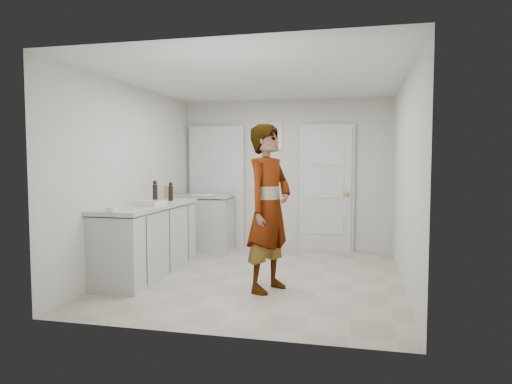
% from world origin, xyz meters
% --- Properties ---
extents(ground, '(4.00, 4.00, 0.00)m').
position_xyz_m(ground, '(0.00, 0.00, 0.00)').
color(ground, '#B0A594').
rests_on(ground, ground).
extents(room_shell, '(4.00, 4.00, 4.00)m').
position_xyz_m(room_shell, '(-0.17, 1.95, 1.02)').
color(room_shell, beige).
rests_on(room_shell, ground).
extents(main_counter, '(0.64, 1.96, 0.93)m').
position_xyz_m(main_counter, '(-1.45, -0.20, 0.43)').
color(main_counter, beige).
rests_on(main_counter, ground).
extents(side_counter, '(0.84, 0.61, 0.93)m').
position_xyz_m(side_counter, '(-1.25, 1.55, 0.43)').
color(side_counter, beige).
rests_on(side_counter, ground).
extents(person, '(0.69, 0.82, 1.90)m').
position_xyz_m(person, '(0.23, -0.56, 0.95)').
color(person, silver).
rests_on(person, ground).
extents(cake_mix_box, '(0.13, 0.07, 0.20)m').
position_xyz_m(cake_mix_box, '(-1.52, 0.63, 1.02)').
color(cake_mix_box, '#A78553').
rests_on(cake_mix_box, main_counter).
extents(spice_jar, '(0.05, 0.05, 0.08)m').
position_xyz_m(spice_jar, '(-1.38, 0.48, 0.97)').
color(spice_jar, tan).
rests_on(spice_jar, main_counter).
extents(oil_cruet_a, '(0.07, 0.07, 0.26)m').
position_xyz_m(oil_cruet_a, '(-1.35, 0.33, 1.05)').
color(oil_cruet_a, black).
rests_on(oil_cruet_a, main_counter).
extents(oil_cruet_b, '(0.07, 0.07, 0.30)m').
position_xyz_m(oil_cruet_b, '(-1.44, 0.01, 1.07)').
color(oil_cruet_b, black).
rests_on(oil_cruet_b, main_counter).
extents(baking_dish, '(0.41, 0.33, 0.06)m').
position_xyz_m(baking_dish, '(-1.34, -0.37, 0.95)').
color(baking_dish, silver).
rests_on(baking_dish, main_counter).
extents(egg_bowl, '(0.13, 0.13, 0.05)m').
position_xyz_m(egg_bowl, '(-1.42, -1.10, 0.95)').
color(egg_bowl, silver).
rests_on(egg_bowl, main_counter).
extents(papers, '(0.32, 0.38, 0.01)m').
position_xyz_m(papers, '(-1.27, 1.43, 0.93)').
color(papers, white).
rests_on(papers, side_counter).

